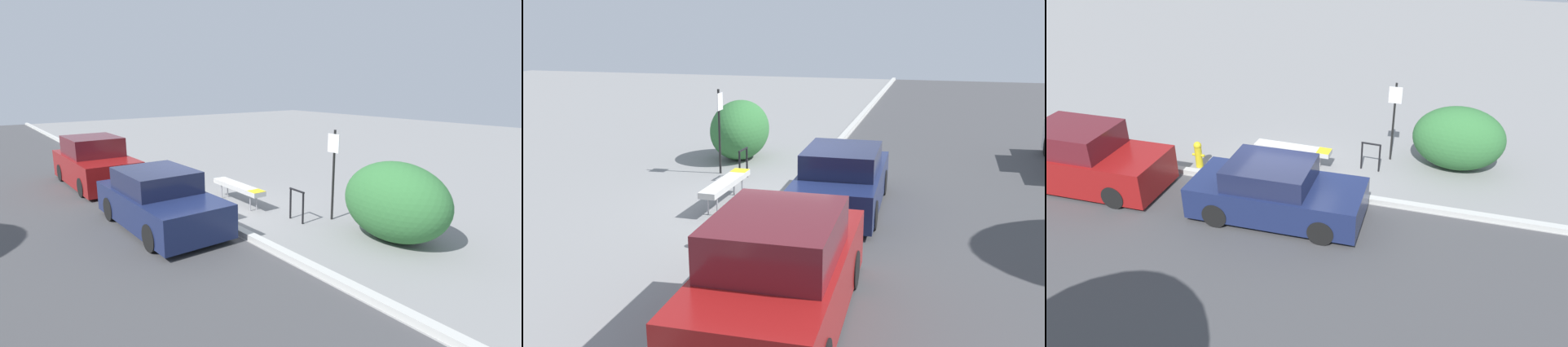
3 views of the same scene
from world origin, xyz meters
TOP-DOWN VIEW (x-y plane):
  - ground_plane at (0.00, 0.00)m, footprint 60.00×60.00m
  - road_strip at (0.00, -5.15)m, footprint 60.00×10.00m
  - curb at (0.00, 0.00)m, footprint 60.00×0.20m
  - bench at (-0.17, 1.32)m, footprint 2.19×0.44m
  - bike_rack at (1.97, 1.64)m, footprint 0.55×0.08m
  - sign_post at (2.42, 2.44)m, footprint 0.36×0.08m
  - fire_hydrant at (-2.66, 0.44)m, footprint 0.36×0.22m
  - shrub_hedge at (4.22, 2.50)m, footprint 2.49×1.67m
  - parked_car_near at (0.27, -1.26)m, footprint 4.07×1.82m
  - parked_car_far at (-5.02, -1.28)m, footprint 4.32×1.85m

SIDE VIEW (x-z plane):
  - ground_plane at x=0.00m, z-range 0.00..0.00m
  - road_strip at x=0.00m, z-range 0.00..0.01m
  - curb at x=0.00m, z-range 0.00..0.13m
  - fire_hydrant at x=-2.66m, z-range 0.03..0.79m
  - bench at x=-0.17m, z-range 0.21..0.79m
  - bike_rack at x=1.97m, z-range 0.09..0.91m
  - parked_car_near at x=0.27m, z-range -0.06..1.34m
  - parked_car_far at x=-5.02m, z-range -0.10..1.54m
  - shrub_hedge at x=4.22m, z-range 0.00..1.77m
  - sign_post at x=2.42m, z-range 0.23..2.53m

